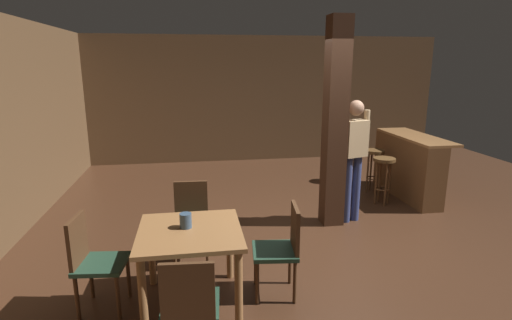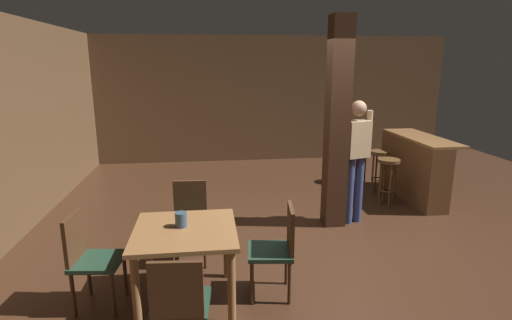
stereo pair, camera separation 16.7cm
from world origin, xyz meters
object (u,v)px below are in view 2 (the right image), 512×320
dining_table (185,241)px  standing_person (356,153)px  bar_stool_far (360,152)px  chair_east (278,246)px  bar_stool_mid (379,162)px  napkin_cup (181,220)px  bar_counter (413,167)px  bar_stool_near (388,171)px  chair_west (89,256)px  chair_south (179,303)px  chair_north (190,217)px

dining_table → standing_person: bearing=36.7°
dining_table → bar_stool_far: size_ratio=1.17×
chair_east → bar_stool_mid: 3.63m
napkin_cup → bar_counter: 4.43m
bar_stool_mid → standing_person: bearing=-127.2°
bar_stool_near → chair_east: bearing=-133.7°
chair_west → chair_east: (1.74, -0.02, 0.00)m
standing_person → chair_west: bearing=-152.2°
bar_stool_near → bar_stool_mid: 0.60m
chair_east → standing_person: bearing=50.4°
bar_counter → bar_stool_far: (-0.55, 0.92, 0.07)m
chair_south → chair_west: bearing=135.1°
chair_west → bar_counter: (4.47, 2.55, 0.02)m
dining_table → napkin_cup: size_ratio=6.77×
bar_counter → napkin_cup: bearing=-145.3°
standing_person → bar_stool_far: standing_person is taller
bar_counter → bar_stool_mid: (-0.47, 0.27, 0.03)m
bar_counter → standing_person: bearing=-146.3°
chair_north → chair_east: 1.21m
bar_stool_mid → dining_table: bearing=-137.8°
chair_west → chair_east: 1.74m
chair_east → bar_stool_far: (2.18, 3.49, 0.09)m
chair_south → bar_stool_far: bearing=54.7°
standing_person → bar_stool_mid: 1.54m
standing_person → bar_stool_near: bearing=37.3°
chair_west → napkin_cup: 0.88m
napkin_cup → bar_counter: (3.64, 2.52, -0.27)m
bar_stool_far → chair_south: bearing=-125.3°
chair_south → standing_person: standing_person is taller
chair_north → chair_east: bearing=-44.7°
bar_stool_mid → chair_south: bearing=-130.6°
bar_stool_far → dining_table: bearing=-131.1°
bar_stool_near → standing_person: bearing=-142.7°
chair_north → chair_west: bearing=-136.3°
napkin_cup → bar_stool_mid: (3.17, 2.79, -0.24)m
chair_north → bar_stool_near: (3.01, 1.40, 0.06)m
chair_west → standing_person: (3.11, 1.64, 0.50)m
bar_stool_near → dining_table: bearing=-143.2°
chair_north → napkin_cup: bearing=-92.9°
standing_person → bar_stool_far: 2.04m
chair_west → dining_table: bearing=-2.0°
chair_north → chair_east: size_ratio=1.00×
chair_west → bar_counter: bar_counter is taller
chair_west → bar_stool_far: size_ratio=1.12×
napkin_cup → bar_stool_mid: napkin_cup is taller
napkin_cup → bar_stool_mid: bearing=41.3°
chair_south → bar_stool_far: size_ratio=1.12×
chair_east → bar_stool_near: (2.15, 2.25, 0.06)m
chair_west → bar_stool_mid: 4.89m
chair_south → bar_stool_far: (3.06, 4.32, 0.09)m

